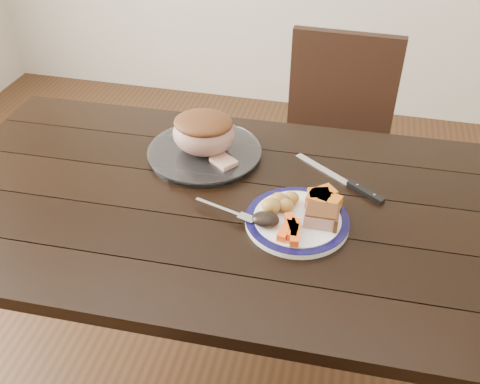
% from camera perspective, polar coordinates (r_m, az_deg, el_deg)
% --- Properties ---
extents(ground, '(4.00, 4.00, 0.00)m').
position_cam_1_polar(ground, '(2.03, -2.17, -17.55)').
color(ground, '#472B16').
rests_on(ground, ground).
extents(dining_table, '(1.62, 0.94, 0.75)m').
position_cam_1_polar(dining_table, '(1.54, -2.73, -3.37)').
color(dining_table, black).
rests_on(dining_table, ground).
extents(chair_far, '(0.43, 0.44, 0.93)m').
position_cam_1_polar(chair_far, '(2.17, 10.00, 5.30)').
color(chair_far, black).
rests_on(chair_far, ground).
extents(dinner_plate, '(0.27, 0.27, 0.02)m').
position_cam_1_polar(dinner_plate, '(1.39, 6.10, -3.10)').
color(dinner_plate, white).
rests_on(dinner_plate, dining_table).
extents(plate_rim, '(0.27, 0.27, 0.02)m').
position_cam_1_polar(plate_rim, '(1.39, 6.13, -2.84)').
color(plate_rim, '#0D0B37').
rests_on(plate_rim, dinner_plate).
extents(serving_platter, '(0.34, 0.34, 0.02)m').
position_cam_1_polar(serving_platter, '(1.64, -3.78, 4.13)').
color(serving_platter, white).
rests_on(serving_platter, dining_table).
extents(pork_slice, '(0.08, 0.07, 0.04)m').
position_cam_1_polar(pork_slice, '(1.37, 8.64, -2.63)').
color(pork_slice, tan).
rests_on(pork_slice, dinner_plate).
extents(roasted_potatoes, '(0.09, 0.09, 0.04)m').
position_cam_1_polar(roasted_potatoes, '(1.40, 4.31, -1.13)').
color(roasted_potatoes, gold).
rests_on(roasted_potatoes, dinner_plate).
extents(carrot_batons, '(0.06, 0.11, 0.02)m').
position_cam_1_polar(carrot_batons, '(1.33, 5.50, -4.03)').
color(carrot_batons, '#FF5815').
rests_on(carrot_batons, dinner_plate).
extents(pumpkin_wedges, '(0.10, 0.09, 0.04)m').
position_cam_1_polar(pumpkin_wedges, '(1.42, 8.80, -0.79)').
color(pumpkin_wedges, orange).
rests_on(pumpkin_wedges, dinner_plate).
extents(dark_mushroom, '(0.07, 0.05, 0.03)m').
position_cam_1_polar(dark_mushroom, '(1.35, 2.75, -2.92)').
color(dark_mushroom, black).
rests_on(dark_mushroom, dinner_plate).
extents(fork, '(0.18, 0.07, 0.00)m').
position_cam_1_polar(fork, '(1.40, -1.17, -2.11)').
color(fork, silver).
rests_on(fork, dinner_plate).
extents(roast_joint, '(0.19, 0.16, 0.12)m').
position_cam_1_polar(roast_joint, '(1.61, -3.89, 6.20)').
color(roast_joint, tan).
rests_on(roast_joint, serving_platter).
extents(cut_slice, '(0.09, 0.09, 0.02)m').
position_cam_1_polar(cut_slice, '(1.57, -1.76, 3.23)').
color(cut_slice, tan).
rests_on(cut_slice, serving_platter).
extents(carving_knife, '(0.27, 0.20, 0.01)m').
position_cam_1_polar(carving_knife, '(1.54, 12.08, 0.63)').
color(carving_knife, silver).
rests_on(carving_knife, dining_table).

